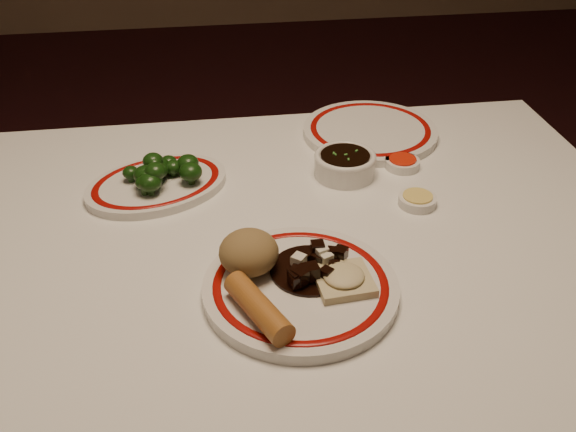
{
  "coord_description": "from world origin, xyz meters",
  "views": [
    {
      "loc": [
        -0.11,
        -0.8,
        1.34
      ],
      "look_at": [
        0.0,
        -0.01,
        0.8
      ],
      "focal_mm": 40.0,
      "sensor_mm": 36.0,
      "label": 1
    }
  ],
  "objects_px": {
    "stirfry_heap": "(314,268)",
    "broccoli_plate": "(157,184)",
    "rice_mound": "(249,252)",
    "dining_table": "(286,285)",
    "fried_wonton": "(344,278)",
    "broccoli_pile": "(161,170)",
    "soy_bowl": "(345,165)",
    "spring_roll": "(258,308)",
    "main_plate": "(301,288)"
  },
  "relations": [
    {
      "from": "stirfry_heap",
      "to": "broccoli_plate",
      "type": "relative_size",
      "value": 0.38
    },
    {
      "from": "stirfry_heap",
      "to": "rice_mound",
      "type": "bearing_deg",
      "value": 165.63
    },
    {
      "from": "dining_table",
      "to": "broccoli_plate",
      "type": "xyz_separation_m",
      "value": [
        -0.2,
        0.18,
        0.1
      ]
    },
    {
      "from": "rice_mound",
      "to": "stirfry_heap",
      "type": "bearing_deg",
      "value": -14.37
    },
    {
      "from": "fried_wonton",
      "to": "rice_mound",
      "type": "bearing_deg",
      "value": 158.02
    },
    {
      "from": "fried_wonton",
      "to": "stirfry_heap",
      "type": "xyz_separation_m",
      "value": [
        -0.04,
        0.03,
        0.0
      ]
    },
    {
      "from": "rice_mound",
      "to": "broccoli_plate",
      "type": "height_order",
      "value": "rice_mound"
    },
    {
      "from": "broccoli_plate",
      "to": "broccoli_pile",
      "type": "height_order",
      "value": "broccoli_pile"
    },
    {
      "from": "broccoli_pile",
      "to": "soy_bowl",
      "type": "height_order",
      "value": "broccoli_pile"
    },
    {
      "from": "spring_roll",
      "to": "fried_wonton",
      "type": "xyz_separation_m",
      "value": [
        0.12,
        0.05,
        -0.01
      ]
    },
    {
      "from": "main_plate",
      "to": "spring_roll",
      "type": "bearing_deg",
      "value": -137.56
    },
    {
      "from": "spring_roll",
      "to": "broccoli_pile",
      "type": "relative_size",
      "value": 0.9
    },
    {
      "from": "dining_table",
      "to": "spring_roll",
      "type": "bearing_deg",
      "value": -108.52
    },
    {
      "from": "main_plate",
      "to": "spring_roll",
      "type": "height_order",
      "value": "spring_roll"
    },
    {
      "from": "broccoli_plate",
      "to": "fried_wonton",
      "type": "bearing_deg",
      "value": -50.79
    },
    {
      "from": "rice_mound",
      "to": "main_plate",
      "type": "bearing_deg",
      "value": -31.53
    },
    {
      "from": "spring_roll",
      "to": "fried_wonton",
      "type": "relative_size",
      "value": 1.51
    },
    {
      "from": "main_plate",
      "to": "broccoli_pile",
      "type": "bearing_deg",
      "value": 122.22
    },
    {
      "from": "broccoli_plate",
      "to": "spring_roll",
      "type": "bearing_deg",
      "value": -69.37
    },
    {
      "from": "broccoli_pile",
      "to": "spring_roll",
      "type": "bearing_deg",
      "value": -70.54
    },
    {
      "from": "dining_table",
      "to": "rice_mound",
      "type": "xyz_separation_m",
      "value": [
        -0.07,
        -0.09,
        0.14
      ]
    },
    {
      "from": "main_plate",
      "to": "stirfry_heap",
      "type": "bearing_deg",
      "value": 41.06
    },
    {
      "from": "rice_mound",
      "to": "spring_roll",
      "type": "distance_m",
      "value": 0.1
    },
    {
      "from": "fried_wonton",
      "to": "broccoli_plate",
      "type": "relative_size",
      "value": 0.27
    },
    {
      "from": "broccoli_pile",
      "to": "main_plate",
      "type": "bearing_deg",
      "value": -57.78
    },
    {
      "from": "fried_wonton",
      "to": "soy_bowl",
      "type": "xyz_separation_m",
      "value": [
        0.07,
        0.32,
        -0.01
      ]
    },
    {
      "from": "dining_table",
      "to": "spring_roll",
      "type": "distance_m",
      "value": 0.23
    },
    {
      "from": "broccoli_pile",
      "to": "soy_bowl",
      "type": "distance_m",
      "value": 0.32
    },
    {
      "from": "broccoli_plate",
      "to": "broccoli_pile",
      "type": "xyz_separation_m",
      "value": [
        0.01,
        -0.0,
        0.03
      ]
    },
    {
      "from": "spring_roll",
      "to": "stirfry_heap",
      "type": "height_order",
      "value": "spring_roll"
    },
    {
      "from": "main_plate",
      "to": "soy_bowl",
      "type": "relative_size",
      "value": 2.71
    },
    {
      "from": "stirfry_heap",
      "to": "broccoli_plate",
      "type": "height_order",
      "value": "stirfry_heap"
    },
    {
      "from": "main_plate",
      "to": "soy_bowl",
      "type": "bearing_deg",
      "value": 67.14
    },
    {
      "from": "spring_roll",
      "to": "broccoli_plate",
      "type": "xyz_separation_m",
      "value": [
        -0.14,
        0.37,
        -0.03
      ]
    },
    {
      "from": "stirfry_heap",
      "to": "dining_table",
      "type": "bearing_deg",
      "value": 101.51
    },
    {
      "from": "fried_wonton",
      "to": "stirfry_heap",
      "type": "distance_m",
      "value": 0.05
    },
    {
      "from": "main_plate",
      "to": "broccoli_pile",
      "type": "height_order",
      "value": "broccoli_pile"
    },
    {
      "from": "dining_table",
      "to": "stirfry_heap",
      "type": "bearing_deg",
      "value": -78.49
    },
    {
      "from": "broccoli_plate",
      "to": "stirfry_heap",
      "type": "bearing_deg",
      "value": -52.49
    },
    {
      "from": "dining_table",
      "to": "fried_wonton",
      "type": "relative_size",
      "value": 14.69
    },
    {
      "from": "rice_mound",
      "to": "stirfry_heap",
      "type": "xyz_separation_m",
      "value": [
        0.09,
        -0.02,
        -0.02
      ]
    },
    {
      "from": "dining_table",
      "to": "broccoli_pile",
      "type": "height_order",
      "value": "broccoli_pile"
    },
    {
      "from": "main_plate",
      "to": "stirfry_heap",
      "type": "xyz_separation_m",
      "value": [
        0.02,
        0.02,
        0.02
      ]
    },
    {
      "from": "spring_roll",
      "to": "broccoli_plate",
      "type": "height_order",
      "value": "spring_roll"
    },
    {
      "from": "rice_mound",
      "to": "spring_roll",
      "type": "relative_size",
      "value": 0.68
    },
    {
      "from": "broccoli_pile",
      "to": "soy_bowl",
      "type": "relative_size",
      "value": 1.26
    },
    {
      "from": "rice_mound",
      "to": "broccoli_plate",
      "type": "distance_m",
      "value": 0.31
    },
    {
      "from": "dining_table",
      "to": "soy_bowl",
      "type": "relative_size",
      "value": 11.02
    },
    {
      "from": "dining_table",
      "to": "soy_bowl",
      "type": "xyz_separation_m",
      "value": [
        0.13,
        0.18,
        0.11
      ]
    },
    {
      "from": "fried_wonton",
      "to": "dining_table",
      "type": "bearing_deg",
      "value": 113.19
    }
  ]
}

